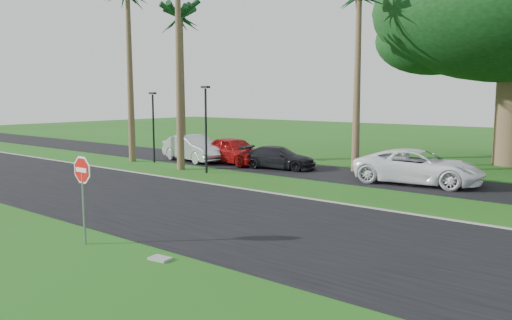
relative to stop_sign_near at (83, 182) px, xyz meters
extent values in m
plane|color=#255214|center=(-0.50, 3.00, -1.77)|extent=(120.00, 120.00, 0.00)
cube|color=black|center=(-0.50, 5.00, -1.76)|extent=(120.00, 8.00, 0.02)
cube|color=black|center=(-0.50, 15.50, -1.76)|extent=(120.00, 5.00, 0.02)
cube|color=gray|center=(-0.50, 9.05, -1.74)|extent=(120.00, 0.12, 0.06)
cylinder|color=gray|center=(0.00, 0.00, -0.77)|extent=(0.07, 0.07, 2.00)
cylinder|color=white|center=(0.00, 0.00, 0.33)|extent=(1.05, 0.02, 1.05)
cylinder|color=red|center=(0.00, 0.00, 0.33)|extent=(0.90, 0.02, 0.90)
cube|color=white|center=(0.00, 0.00, 0.33)|extent=(0.50, 0.02, 0.12)
cone|color=brown|center=(-13.50, 12.00, 3.48)|extent=(0.44, 0.44, 10.50)
cone|color=brown|center=(-11.00, 14.00, 2.73)|extent=(0.44, 0.44, 9.00)
cone|color=brown|center=(-8.50, 11.50, 3.98)|extent=(0.44, 0.44, 11.50)
cone|color=brown|center=(-0.50, 17.00, 2.98)|extent=(0.44, 0.44, 9.50)
cylinder|color=brown|center=(5.50, 25.00, 1.23)|extent=(1.80, 1.80, 6.00)
cylinder|color=black|center=(-12.00, 12.50, 0.33)|extent=(0.12, 0.12, 4.20)
cube|color=black|center=(-12.00, 12.50, 2.51)|extent=(0.45, 0.25, 0.12)
cylinder|color=black|center=(-6.50, 11.50, 0.48)|extent=(0.12, 0.12, 4.50)
cube|color=black|center=(-6.50, 11.50, 2.81)|extent=(0.45, 0.25, 0.12)
imported|color=silver|center=(-10.45, 14.40, -0.96)|extent=(5.17, 2.61, 1.63)
imported|color=maroon|center=(-7.62, 15.06, -0.96)|extent=(5.04, 2.72, 1.63)
imported|color=black|center=(-4.35, 15.12, -1.15)|extent=(4.58, 2.66, 1.25)
imported|color=white|center=(3.69, 15.21, -0.97)|extent=(6.09, 3.39, 1.61)
cube|color=gray|center=(2.67, 0.42, -1.74)|extent=(0.59, 0.42, 0.06)
camera|label=1|loc=(12.18, -7.58, 2.34)|focal=35.00mm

